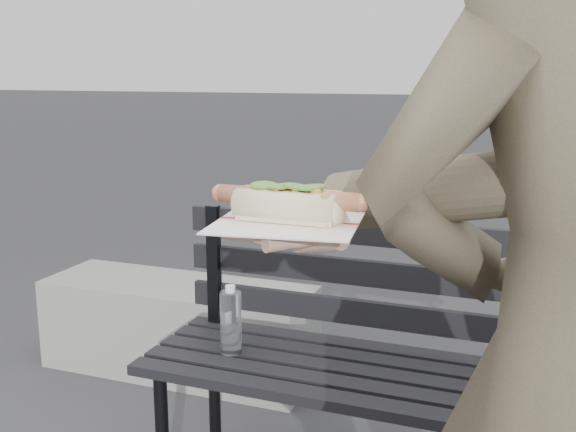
% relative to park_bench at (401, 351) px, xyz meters
% --- Properties ---
extents(park_bench, '(1.50, 0.44, 0.88)m').
position_rel_park_bench_xyz_m(park_bench, '(0.00, 0.00, 0.00)').
color(park_bench, black).
rests_on(park_bench, ground).
extents(concrete_block, '(1.20, 0.40, 0.40)m').
position_rel_park_bench_xyz_m(concrete_block, '(-1.11, 0.65, -0.32)').
color(concrete_block, slate).
rests_on(concrete_block, ground).
extents(held_hotdog, '(0.63, 0.31, 0.20)m').
position_rel_park_bench_xyz_m(held_hotdog, '(0.22, -0.92, 0.63)').
color(held_hotdog, '#46402E').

